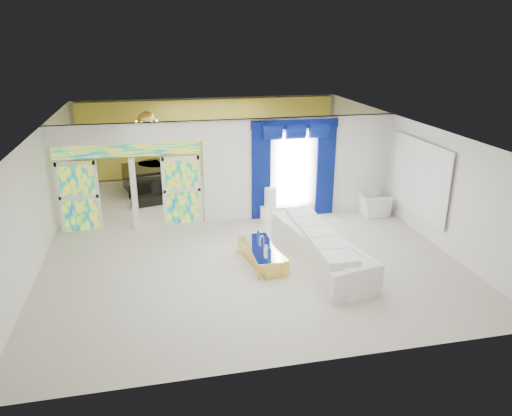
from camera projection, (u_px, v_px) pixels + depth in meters
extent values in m
plane|color=#B7AF9E|center=(237.00, 231.00, 13.71)|extent=(12.00, 12.00, 0.00)
cube|color=white|center=(301.00, 167.00, 14.55)|extent=(5.70, 0.18, 3.00)
cube|color=white|center=(126.00, 133.00, 13.14)|extent=(4.30, 0.18, 0.55)
cube|color=#994C3F|center=(79.00, 197.00, 13.44)|extent=(0.95, 0.04, 2.00)
cube|color=#994C3F|center=(182.00, 190.00, 14.01)|extent=(0.95, 0.04, 2.00)
cube|color=#994C3F|center=(128.00, 150.00, 13.30)|extent=(4.00, 0.05, 0.35)
cube|color=white|center=(294.00, 170.00, 14.42)|extent=(1.00, 0.02, 2.30)
cube|color=#05044E|center=(261.00, 174.00, 14.21)|extent=(0.55, 0.10, 2.80)
cube|color=#05044E|center=(326.00, 170.00, 14.61)|extent=(0.55, 0.10, 2.80)
cube|color=#05044E|center=(295.00, 124.00, 13.93)|extent=(2.60, 0.12, 0.25)
cube|color=white|center=(420.00, 178.00, 13.24)|extent=(0.04, 2.70, 1.90)
cube|color=gold|center=(210.00, 138.00, 18.62)|extent=(9.70, 0.12, 2.90)
cube|color=white|center=(319.00, 249.00, 11.69)|extent=(1.52, 3.88, 0.72)
cube|color=gold|center=(262.00, 255.00, 11.76)|extent=(0.92, 1.85, 0.39)
cube|color=white|center=(280.00, 212.00, 14.61)|extent=(1.24, 0.47, 0.41)
cylinder|color=white|center=(271.00, 197.00, 14.38)|extent=(0.36, 0.36, 0.58)
imported|color=white|center=(372.00, 203.00, 14.96)|extent=(0.92, 1.04, 0.66)
cube|color=black|center=(146.00, 179.00, 17.09)|extent=(1.70, 2.00, 0.87)
cube|color=black|center=(147.00, 201.00, 15.71)|extent=(1.02, 0.60, 0.32)
cube|color=#AA8255|center=(76.00, 199.00, 15.09)|extent=(0.62, 0.57, 0.82)
sphere|color=gold|center=(147.00, 121.00, 15.48)|extent=(0.60, 0.60, 0.60)
cylinder|color=navy|center=(258.00, 236.00, 12.18)|extent=(0.08, 0.08, 0.18)
cylinder|color=navy|center=(262.00, 243.00, 11.68)|extent=(0.08, 0.08, 0.24)
cylinder|color=white|center=(262.00, 240.00, 11.97)|extent=(0.11, 0.11, 0.12)
cylinder|color=navy|center=(269.00, 254.00, 11.17)|extent=(0.09, 0.09, 0.19)
cylinder|color=white|center=(266.00, 250.00, 11.44)|extent=(0.10, 0.10, 0.13)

